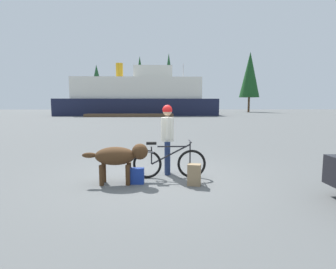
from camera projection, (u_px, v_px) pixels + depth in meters
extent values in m
plane|color=#595B5B|center=(159.00, 178.00, 6.41)|extent=(160.00, 160.00, 0.00)
torus|color=black|center=(192.00, 164.00, 6.36)|extent=(0.68, 0.06, 0.68)
torus|color=black|center=(147.00, 164.00, 6.32)|extent=(0.68, 0.06, 0.68)
cube|color=black|center=(172.00, 147.00, 6.29)|extent=(0.67, 0.03, 0.03)
cube|color=black|center=(171.00, 154.00, 6.31)|extent=(0.91, 0.03, 0.49)
cylinder|color=black|center=(151.00, 155.00, 6.30)|extent=(0.03, 0.03, 0.42)
cylinder|color=black|center=(190.00, 153.00, 6.33)|extent=(0.03, 0.03, 0.52)
cube|color=black|center=(151.00, 143.00, 6.27)|extent=(0.24, 0.10, 0.06)
cylinder|color=black|center=(190.00, 141.00, 6.30)|extent=(0.03, 0.44, 0.03)
cube|color=slate|center=(146.00, 152.00, 6.29)|extent=(0.36, 0.14, 0.02)
cylinder|color=navy|center=(167.00, 157.00, 6.83)|extent=(0.14, 0.14, 0.84)
cylinder|color=navy|center=(167.00, 158.00, 6.61)|extent=(0.14, 0.14, 0.84)
cylinder|color=silver|center=(167.00, 129.00, 6.64)|extent=(0.32, 0.32, 0.59)
cylinder|color=silver|center=(167.00, 127.00, 6.86)|extent=(0.09, 0.09, 0.52)
cylinder|color=silver|center=(168.00, 129.00, 6.42)|extent=(0.09, 0.09, 0.52)
sphere|color=tan|center=(167.00, 111.00, 6.59)|extent=(0.23, 0.23, 0.23)
sphere|color=red|center=(167.00, 110.00, 6.59)|extent=(0.24, 0.24, 0.24)
ellipsoid|color=#472D19|center=(115.00, 156.00, 5.87)|extent=(0.89, 0.47, 0.40)
sphere|color=#472D19|center=(140.00, 152.00, 5.87)|extent=(0.35, 0.35, 0.35)
ellipsoid|color=#472D19|center=(89.00, 155.00, 5.84)|extent=(0.32, 0.12, 0.12)
cylinder|color=#472D19|center=(129.00, 172.00, 6.05)|extent=(0.10, 0.10, 0.45)
cylinder|color=#472D19|center=(128.00, 175.00, 5.79)|extent=(0.10, 0.10, 0.45)
cylinder|color=#472D19|center=(104.00, 172.00, 6.03)|extent=(0.10, 0.10, 0.45)
cylinder|color=#472D19|center=(101.00, 175.00, 5.77)|extent=(0.10, 0.10, 0.45)
cube|color=#8C7251|center=(194.00, 175.00, 5.79)|extent=(0.32, 0.26, 0.47)
cube|color=navy|center=(137.00, 176.00, 5.92)|extent=(0.33, 0.20, 0.35)
cube|color=brown|center=(130.00, 115.00, 36.95)|extent=(12.06, 2.23, 0.40)
cube|color=#191E38|center=(138.00, 107.00, 42.90)|extent=(24.17, 8.80, 2.52)
cube|color=silver|center=(138.00, 89.00, 42.57)|extent=(19.34, 7.39, 3.20)
cube|color=silver|center=(153.00, 73.00, 42.38)|extent=(5.80, 5.28, 1.80)
cylinder|color=#BF8C19|center=(119.00, 71.00, 42.15)|extent=(1.10, 1.10, 2.40)
ellipsoid|color=silver|center=(183.00, 111.00, 46.35)|extent=(7.83, 2.19, 0.90)
cylinder|color=#B2B2B7|center=(183.00, 86.00, 45.86)|extent=(0.14, 0.14, 7.71)
cylinder|color=#B2B2B7|center=(176.00, 102.00, 46.12)|extent=(3.52, 0.10, 0.10)
cylinder|color=#4C331E|center=(98.00, 107.00, 55.89)|extent=(0.32, 0.32, 2.30)
cone|color=#1E4C28|center=(97.00, 83.00, 55.33)|extent=(3.35, 3.35, 7.46)
cylinder|color=#4C331E|center=(169.00, 106.00, 56.53)|extent=(0.38, 0.38, 2.49)
cone|color=#1E4C28|center=(169.00, 77.00, 55.83)|extent=(2.88, 2.88, 9.70)
cylinder|color=#4C331E|center=(249.00, 105.00, 57.78)|extent=(0.44, 0.44, 3.18)
cone|color=#19471E|center=(250.00, 75.00, 57.05)|extent=(4.26, 4.26, 9.57)
cylinder|color=#4C331E|center=(140.00, 105.00, 62.71)|extent=(0.39, 0.39, 3.16)
cone|color=#19471E|center=(140.00, 77.00, 61.98)|extent=(3.02, 3.02, 9.53)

